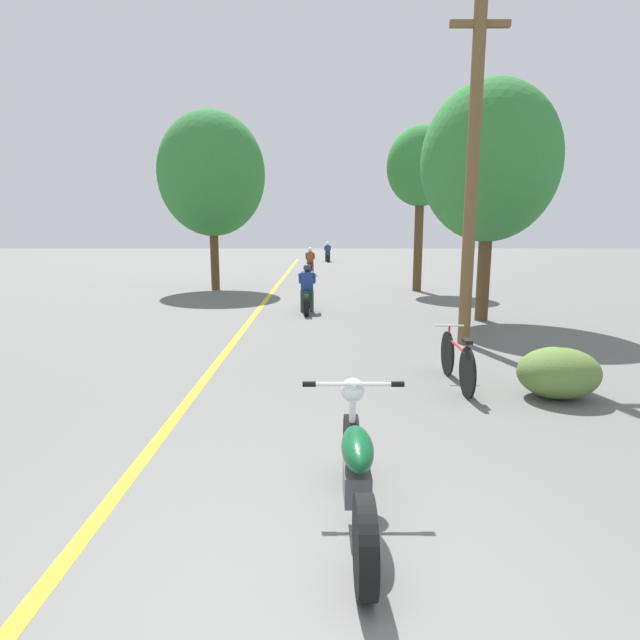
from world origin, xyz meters
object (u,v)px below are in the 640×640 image
motorcycle_rider_far (325,254)px  roadside_tree_left (209,174)px  roadside_tree_right_near (487,163)px  motorcycle_rider_lead (305,294)px  motorcycle_foreground (354,471)px  utility_pole (470,171)px  roadside_tree_right_far (418,168)px  motorcycle_rider_mid (308,265)px  bicycle_parked (454,361)px

motorcycle_rider_far → roadside_tree_left: bearing=-105.0°
roadside_tree_right_near → motorcycle_rider_lead: 5.72m
roadside_tree_right_near → motorcycle_foreground: 10.27m
motorcycle_foreground → roadside_tree_left: bearing=105.4°
roadside_tree_left → motorcycle_rider_lead: 7.53m
utility_pole → roadside_tree_right_near: size_ratio=1.13×
roadside_tree_right_near → motorcycle_rider_far: 24.32m
roadside_tree_right_far → motorcycle_rider_mid: 8.86m
utility_pole → motorcycle_rider_far: 26.72m
utility_pole → motorcycle_rider_lead: (-3.26, 3.94, -2.85)m
roadside_tree_right_far → motorcycle_rider_far: size_ratio=2.80×
roadside_tree_left → motorcycle_rider_far: size_ratio=3.10×
utility_pole → motorcycle_rider_far: utility_pole is taller
utility_pole → bicycle_parked: (-0.90, -2.77, -2.98)m
roadside_tree_left → motorcycle_rider_mid: roadside_tree_left is taller
roadside_tree_right_far → roadside_tree_left: roadside_tree_left is taller
roadside_tree_right_near → motorcycle_rider_mid: 14.16m
roadside_tree_left → motorcycle_rider_mid: 8.13m
bicycle_parked → roadside_tree_right_far: bearing=81.9°
motorcycle_foreground → motorcycle_rider_far: (0.28, 32.74, 0.10)m
roadside_tree_right_far → motorcycle_foreground: size_ratio=2.95×
roadside_tree_right_near → motorcycle_rider_mid: size_ratio=2.98×
roadside_tree_right_far → motorcycle_rider_mid: bearing=121.4°
roadside_tree_right_near → bicycle_parked: roadside_tree_right_near is taller
roadside_tree_right_far → motorcycle_rider_lead: bearing=-129.3°
motorcycle_foreground → bicycle_parked: size_ratio=1.13×
motorcycle_foreground → motorcycle_rider_lead: bearing=93.6°
motorcycle_rider_far → bicycle_parked: size_ratio=1.19×
motorcycle_rider_lead → motorcycle_rider_mid: bearing=90.7°
motorcycle_rider_far → roadside_tree_right_near: bearing=-81.6°
roadside_tree_left → motorcycle_foreground: roadside_tree_left is taller
bicycle_parked → roadside_tree_left: bearing=116.5°
motorcycle_rider_far → motorcycle_rider_mid: bearing=-95.6°
motorcycle_rider_mid → bicycle_parked: 18.55m
motorcycle_rider_far → utility_pole: bearing=-84.9°
roadside_tree_right_near → roadside_tree_right_far: size_ratio=0.97×
motorcycle_rider_mid → bicycle_parked: bearing=-82.3°
roadside_tree_right_near → motorcycle_rider_lead: roadside_tree_right_near is taller
roadside_tree_left → bicycle_parked: bearing=-63.5°
roadside_tree_left → bicycle_parked: roadside_tree_left is taller
roadside_tree_left → motorcycle_foreground: 16.63m
motorcycle_rider_mid → roadside_tree_right_near: bearing=-70.5°
motorcycle_foreground → motorcycle_rider_mid: 21.90m
roadside_tree_right_near → motorcycle_foreground: bearing=-113.2°
roadside_tree_left → motorcycle_foreground: (4.30, -15.59, -3.85)m
motorcycle_rider_lead → motorcycle_foreground: bearing=-86.4°
roadside_tree_left → roadside_tree_right_far: bearing=-3.6°
motorcycle_rider_far → bicycle_parked: motorcycle_rider_far is taller
utility_pole → roadside_tree_left: size_ratio=0.99×
motorcycle_foreground → motorcycle_rider_lead: motorcycle_rider_lead is taller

